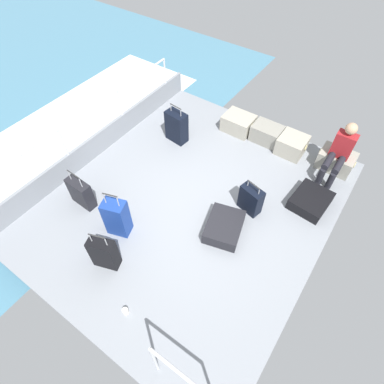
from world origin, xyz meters
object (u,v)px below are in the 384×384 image
at_px(cargo_crate_2, 292,145).
at_px(suitcase_5, 117,217).
at_px(cargo_crate_0, 238,123).
at_px(suitcase_2, 224,227).
at_px(cargo_crate_1, 267,133).
at_px(suitcase_0, 251,199).
at_px(suitcase_4, 311,201).
at_px(paper_cup, 125,311).
at_px(suitcase_1, 81,193).
at_px(cargo_crate_3, 336,160).
at_px(suitcase_3, 177,127).
at_px(passenger_seated, 340,151).
at_px(suitcase_6, 104,253).

distance_m(cargo_crate_2, suitcase_5, 3.58).
bearing_deg(cargo_crate_0, suitcase_2, -65.11).
height_order(cargo_crate_1, cargo_crate_2, cargo_crate_2).
relative_size(cargo_crate_0, suitcase_0, 1.02).
bearing_deg(cargo_crate_0, suitcase_4, -27.01).
distance_m(suitcase_4, suitcase_5, 3.21).
bearing_deg(cargo_crate_2, paper_cup, -96.96).
xyz_separation_m(cargo_crate_1, suitcase_1, (-1.81, -3.24, 0.09)).
bearing_deg(cargo_crate_2, suitcase_1, -126.44).
relative_size(suitcase_1, suitcase_5, 0.81).
bearing_deg(cargo_crate_3, suitcase_1, -134.32).
distance_m(cargo_crate_0, suitcase_3, 1.31).
relative_size(suitcase_3, suitcase_4, 1.15).
distance_m(passenger_seated, suitcase_3, 3.02).
height_order(cargo_crate_0, cargo_crate_3, cargo_crate_3).
bearing_deg(suitcase_6, cargo_crate_2, 72.02).
height_order(suitcase_6, paper_cup, suitcase_6).
bearing_deg(suitcase_1, suitcase_2, 21.51).
relative_size(cargo_crate_0, cargo_crate_1, 1.04).
distance_m(cargo_crate_3, passenger_seated, 0.41).
height_order(cargo_crate_3, paper_cup, cargo_crate_3).
height_order(passenger_seated, suitcase_6, passenger_seated).
bearing_deg(suitcase_6, passenger_seated, 60.72).
bearing_deg(suitcase_4, cargo_crate_1, 142.24).
xyz_separation_m(cargo_crate_1, suitcase_5, (-0.93, -3.29, 0.17)).
xyz_separation_m(suitcase_3, paper_cup, (1.54, -3.21, -0.27)).
relative_size(suitcase_0, paper_cup, 6.28).
bearing_deg(cargo_crate_3, cargo_crate_0, -177.67).
relative_size(cargo_crate_0, passenger_seated, 0.61).
relative_size(cargo_crate_1, suitcase_5, 0.68).
bearing_deg(suitcase_3, suitcase_1, -98.12).
xyz_separation_m(suitcase_5, suitcase_6, (0.25, -0.54, -0.05)).
bearing_deg(cargo_crate_0, cargo_crate_3, 2.33).
xyz_separation_m(cargo_crate_2, suitcase_1, (-2.36, -3.20, 0.08)).
distance_m(passenger_seated, suitcase_0, 1.83).
distance_m(suitcase_1, suitcase_6, 1.28).
xyz_separation_m(cargo_crate_0, suitcase_5, (-0.30, -3.25, 0.17)).
bearing_deg(cargo_crate_2, cargo_crate_3, 5.34).
height_order(suitcase_0, suitcase_2, suitcase_0).
height_order(cargo_crate_2, suitcase_3, suitcase_3).
distance_m(cargo_crate_1, suitcase_2, 2.39).
bearing_deg(suitcase_2, cargo_crate_0, 114.89).
bearing_deg(suitcase_4, suitcase_1, -145.48).
relative_size(cargo_crate_2, suitcase_3, 0.67).
bearing_deg(passenger_seated, suitcase_2, -113.25).
height_order(suitcase_4, suitcase_6, suitcase_6).
bearing_deg(cargo_crate_3, paper_cup, -107.58).
bearing_deg(suitcase_6, suitcase_5, 115.15).
xyz_separation_m(passenger_seated, suitcase_4, (-0.03, -0.92, -0.44)).
bearing_deg(passenger_seated, suitcase_3, -163.10).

